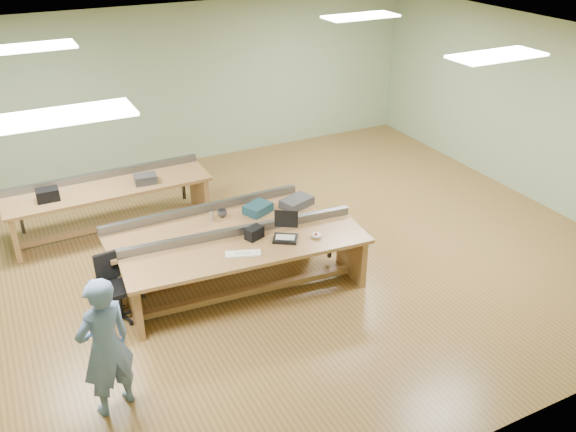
% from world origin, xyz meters
% --- Properties ---
extents(floor, '(10.00, 10.00, 0.00)m').
position_xyz_m(floor, '(0.00, 0.00, 0.00)').
color(floor, olive).
rests_on(floor, ground).
extents(ceiling, '(10.00, 10.00, 0.00)m').
position_xyz_m(ceiling, '(0.00, 0.00, 3.00)').
color(ceiling, silver).
rests_on(ceiling, wall_back).
extents(wall_back, '(10.00, 0.04, 3.00)m').
position_xyz_m(wall_back, '(0.00, 4.00, 1.50)').
color(wall_back, gray).
rests_on(wall_back, floor).
extents(wall_front, '(10.00, 0.04, 3.00)m').
position_xyz_m(wall_front, '(0.00, -4.00, 1.50)').
color(wall_front, gray).
rests_on(wall_front, floor).
extents(wall_right, '(0.04, 8.00, 3.00)m').
position_xyz_m(wall_right, '(5.00, 0.00, 1.50)').
color(wall_right, gray).
rests_on(wall_right, floor).
extents(fluor_panels, '(6.20, 3.50, 0.03)m').
position_xyz_m(fluor_panels, '(0.00, 0.00, 2.97)').
color(fluor_panels, white).
rests_on(fluor_panels, ceiling).
extents(workbench_front, '(3.20, 1.09, 0.86)m').
position_xyz_m(workbench_front, '(-0.53, -0.81, 0.56)').
color(workbench_front, '#AD7A49').
rests_on(workbench_front, floor).
extents(workbench_mid, '(2.89, 0.80, 0.86)m').
position_xyz_m(workbench_mid, '(-0.71, 0.04, 0.56)').
color(workbench_mid, '#AD7A49').
rests_on(workbench_mid, floor).
extents(workbench_back, '(3.08, 0.87, 0.86)m').
position_xyz_m(workbench_back, '(-1.71, 1.82, 0.56)').
color(workbench_back, '#AD7A49').
rests_on(workbench_back, floor).
extents(person, '(0.66, 0.55, 1.56)m').
position_xyz_m(person, '(-2.55, -1.98, 0.78)').
color(person, slate).
rests_on(person, floor).
extents(laptop_base, '(0.39, 0.37, 0.03)m').
position_xyz_m(laptop_base, '(-0.03, -0.87, 0.77)').
color(laptop_base, black).
rests_on(laptop_base, workbench_front).
extents(laptop_screen, '(0.27, 0.18, 0.24)m').
position_xyz_m(laptop_screen, '(0.04, -0.76, 0.99)').
color(laptop_screen, black).
rests_on(laptop_screen, laptop_base).
extents(keyboard, '(0.46, 0.29, 0.03)m').
position_xyz_m(keyboard, '(-0.66, -0.96, 0.76)').
color(keyboard, white).
rests_on(keyboard, workbench_front).
extents(trackball_mouse, '(0.14, 0.16, 0.06)m').
position_xyz_m(trackball_mouse, '(0.36, -0.99, 0.78)').
color(trackball_mouse, white).
rests_on(trackball_mouse, workbench_front).
extents(camera_bag, '(0.27, 0.22, 0.16)m').
position_xyz_m(camera_bag, '(-0.37, -0.65, 0.83)').
color(camera_bag, black).
rests_on(camera_bag, workbench_front).
extents(task_chair, '(0.50, 0.50, 0.85)m').
position_xyz_m(task_chair, '(-2.14, -0.48, 0.31)').
color(task_chair, black).
rests_on(task_chair, floor).
extents(parts_bin_teal, '(0.44, 0.40, 0.13)m').
position_xyz_m(parts_bin_teal, '(-0.03, -0.01, 0.81)').
color(parts_bin_teal, '#143844').
rests_on(parts_bin_teal, workbench_mid).
extents(parts_bin_grey, '(0.52, 0.42, 0.12)m').
position_xyz_m(parts_bin_grey, '(0.55, -0.08, 0.81)').
color(parts_bin_grey, '#323335').
rests_on(parts_bin_grey, workbench_mid).
extents(mug, '(0.13, 0.13, 0.10)m').
position_xyz_m(mug, '(-0.52, 0.09, 0.80)').
color(mug, '#323335').
rests_on(mug, workbench_mid).
extents(drinks_can, '(0.09, 0.09, 0.12)m').
position_xyz_m(drinks_can, '(-0.69, 0.06, 0.81)').
color(drinks_can, silver).
rests_on(drinks_can, workbench_mid).
extents(storage_box_back, '(0.31, 0.23, 0.18)m').
position_xyz_m(storage_box_back, '(-2.59, 1.71, 0.84)').
color(storage_box_back, black).
rests_on(storage_box_back, workbench_back).
extents(tray_back, '(0.35, 0.27, 0.13)m').
position_xyz_m(tray_back, '(-1.16, 1.67, 0.82)').
color(tray_back, '#323335').
rests_on(tray_back, workbench_back).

